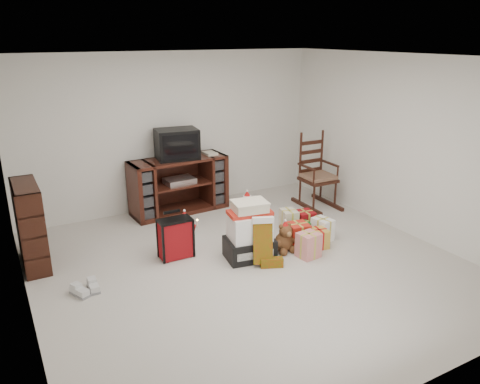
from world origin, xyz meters
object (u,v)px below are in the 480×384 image
object	(u,v)px
gift_pile	(250,234)
crt_television	(177,144)
sneaker_pair	(87,289)
rocking_chair	(316,180)
gift_cluster	(305,232)
santa_figurine	(247,213)
teddy_bear	(284,239)
mrs_claus_figurine	(185,235)
tv_stand	(179,185)
bookshelf	(30,227)
red_suitcase	(176,238)

from	to	relation	value
gift_pile	crt_television	size ratio (longest dim) A/B	1.09
sneaker_pair	crt_television	distance (m)	2.85
rocking_chair	gift_cluster	bearing A→B (deg)	-131.04
santa_figurine	sneaker_pair	distance (m)	2.61
teddy_bear	gift_cluster	world-z (taller)	teddy_bear
gift_cluster	sneaker_pair	bearing A→B (deg)	179.00
teddy_bear	mrs_claus_figurine	world-z (taller)	mrs_claus_figurine
tv_stand	sneaker_pair	xyz separation A→B (m)	(-1.87, -1.88, -0.40)
rocking_chair	crt_television	size ratio (longest dim) A/B	1.84
gift_cluster	bookshelf	bearing A→B (deg)	162.59
rocking_chair	teddy_bear	world-z (taller)	rocking_chair
santa_figurine	sneaker_pair	size ratio (longest dim) A/B	1.81
gift_pile	teddy_bear	size ratio (longest dim) A/B	1.95
santa_figurine	mrs_claus_figurine	distance (m)	1.14
rocking_chair	sneaker_pair	size ratio (longest dim) A/B	4.02
rocking_chair	gift_pile	size ratio (longest dim) A/B	1.69
bookshelf	gift_pile	size ratio (longest dim) A/B	1.39
bookshelf	crt_television	world-z (taller)	crt_television
tv_stand	gift_pile	world-z (taller)	tv_stand
tv_stand	crt_television	bearing A→B (deg)	-114.32
rocking_chair	gift_pile	xyz separation A→B (m)	(-1.95, -1.18, -0.10)
santa_figurine	rocking_chair	bearing A→B (deg)	10.94
teddy_bear	rocking_chair	bearing A→B (deg)	40.25
crt_television	santa_figurine	bearing A→B (deg)	-52.94
tv_stand	gift_cluster	xyz separation A→B (m)	(1.09, -1.93, -0.32)
gift_pile	santa_figurine	world-z (taller)	gift_pile
tv_stand	mrs_claus_figurine	size ratio (longest dim) A/B	2.80
bookshelf	teddy_bear	bearing A→B (deg)	-22.13
red_suitcase	teddy_bear	size ratio (longest dim) A/B	1.60
tv_stand	red_suitcase	bearing A→B (deg)	-116.79
red_suitcase	crt_television	world-z (taller)	crt_television
red_suitcase	teddy_bear	xyz separation A→B (m)	(1.32, -0.52, -0.10)
santa_figurine	bookshelf	bearing A→B (deg)	175.01
tv_stand	gift_pile	size ratio (longest dim) A/B	2.08
tv_stand	bookshelf	size ratio (longest dim) A/B	1.50
bookshelf	crt_television	distance (m)	2.51
rocking_chair	red_suitcase	bearing A→B (deg)	-164.16
red_suitcase	gift_cluster	world-z (taller)	red_suitcase
gift_pile	red_suitcase	bearing A→B (deg)	159.54
teddy_bear	mrs_claus_figurine	bearing A→B (deg)	149.59
gift_pile	mrs_claus_figurine	bearing A→B (deg)	144.91
red_suitcase	teddy_bear	world-z (taller)	red_suitcase
red_suitcase	gift_cluster	xyz separation A→B (m)	(1.77, -0.38, -0.14)
red_suitcase	crt_television	xyz separation A→B (m)	(0.67, 1.53, 0.85)
gift_pile	red_suitcase	xyz separation A→B (m)	(-0.82, 0.47, -0.06)
sneaker_pair	gift_cluster	xyz separation A→B (m)	(2.97, -0.05, 0.08)
bookshelf	santa_figurine	distance (m)	2.93
rocking_chair	crt_television	world-z (taller)	crt_television
crt_television	teddy_bear	bearing A→B (deg)	-64.65
tv_stand	bookshelf	bearing A→B (deg)	-162.47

